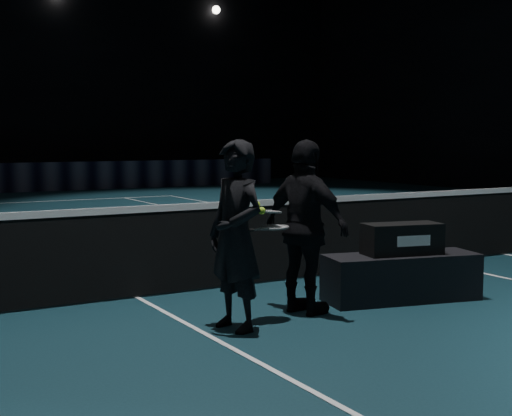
{
  "coord_description": "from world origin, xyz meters",
  "views": [
    {
      "loc": [
        -2.56,
        -6.86,
        1.64
      ],
      "look_at": [
        0.55,
        -1.5,
        1.03
      ],
      "focal_mm": 50.0,
      "sensor_mm": 36.0,
      "label": 1
    }
  ],
  "objects_px": {
    "racket_upper": "(267,212)",
    "tennis_balls": "(258,209)",
    "player_bench": "(401,277)",
    "racket_bag": "(402,239)",
    "player_a": "(236,235)",
    "player_b": "(306,227)",
    "racket_lower": "(275,227)"
  },
  "relations": [
    {
      "from": "racket_upper",
      "to": "tennis_balls",
      "type": "xyz_separation_m",
      "value": [
        -0.14,
        -0.06,
        0.04
      ]
    },
    {
      "from": "player_bench",
      "to": "racket_bag",
      "type": "bearing_deg",
      "value": 0.0
    },
    {
      "from": "racket_bag",
      "to": "player_a",
      "type": "distance_m",
      "value": 1.99
    },
    {
      "from": "tennis_balls",
      "to": "racket_upper",
      "type": "bearing_deg",
      "value": 24.96
    },
    {
      "from": "player_b",
      "to": "tennis_balls",
      "type": "height_order",
      "value": "player_b"
    },
    {
      "from": "player_bench",
      "to": "racket_bag",
      "type": "height_order",
      "value": "racket_bag"
    },
    {
      "from": "player_b",
      "to": "racket_lower",
      "type": "xyz_separation_m",
      "value": [
        -0.39,
        -0.08,
        0.03
      ]
    },
    {
      "from": "player_b",
      "to": "racket_upper",
      "type": "height_order",
      "value": "player_b"
    },
    {
      "from": "player_b",
      "to": "player_a",
      "type": "bearing_deg",
      "value": 85.69
    },
    {
      "from": "racket_upper",
      "to": "racket_bag",
      "type": "bearing_deg",
      "value": -15.09
    },
    {
      "from": "racket_bag",
      "to": "player_b",
      "type": "bearing_deg",
      "value": -169.31
    },
    {
      "from": "player_a",
      "to": "tennis_balls",
      "type": "xyz_separation_m",
      "value": [
        0.25,
        0.06,
        0.21
      ]
    },
    {
      "from": "racket_lower",
      "to": "tennis_balls",
      "type": "distance_m",
      "value": 0.26
    },
    {
      "from": "racket_bag",
      "to": "tennis_balls",
      "type": "relative_size",
      "value": 6.55
    },
    {
      "from": "racket_bag",
      "to": "racket_upper",
      "type": "relative_size",
      "value": 1.16
    },
    {
      "from": "racket_lower",
      "to": "player_b",
      "type": "bearing_deg",
      "value": 0.0
    },
    {
      "from": "player_bench",
      "to": "racket_upper",
      "type": "distance_m",
      "value": 1.76
    },
    {
      "from": "player_b",
      "to": "tennis_balls",
      "type": "relative_size",
      "value": 13.57
    },
    {
      "from": "player_a",
      "to": "racket_upper",
      "type": "height_order",
      "value": "player_a"
    },
    {
      "from": "player_b",
      "to": "racket_upper",
      "type": "distance_m",
      "value": 0.48
    },
    {
      "from": "player_b",
      "to": "racket_lower",
      "type": "relative_size",
      "value": 2.39
    },
    {
      "from": "player_bench",
      "to": "player_a",
      "type": "relative_size",
      "value": 0.97
    },
    {
      "from": "racket_bag",
      "to": "racket_lower",
      "type": "height_order",
      "value": "racket_lower"
    },
    {
      "from": "player_bench",
      "to": "racket_lower",
      "type": "xyz_separation_m",
      "value": [
        -1.53,
        -0.04,
        0.61
      ]
    },
    {
      "from": "racket_bag",
      "to": "player_a",
      "type": "xyz_separation_m",
      "value": [
        -1.97,
        -0.13,
        0.19
      ]
    },
    {
      "from": "player_bench",
      "to": "player_a",
      "type": "xyz_separation_m",
      "value": [
        -1.97,
        -0.13,
        0.58
      ]
    },
    {
      "from": "player_bench",
      "to": "tennis_balls",
      "type": "relative_size",
      "value": 13.1
    },
    {
      "from": "player_bench",
      "to": "racket_upper",
      "type": "bearing_deg",
      "value": -166.93
    },
    {
      "from": "racket_bag",
      "to": "tennis_balls",
      "type": "xyz_separation_m",
      "value": [
        -1.73,
        -0.07,
        0.4
      ]
    },
    {
      "from": "player_b",
      "to": "player_bench",
      "type": "bearing_deg",
      "value": -107.77
    },
    {
      "from": "player_a",
      "to": "player_b",
      "type": "distance_m",
      "value": 0.85
    },
    {
      "from": "racket_upper",
      "to": "player_bench",
      "type": "bearing_deg",
      "value": -15.09
    }
  ]
}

